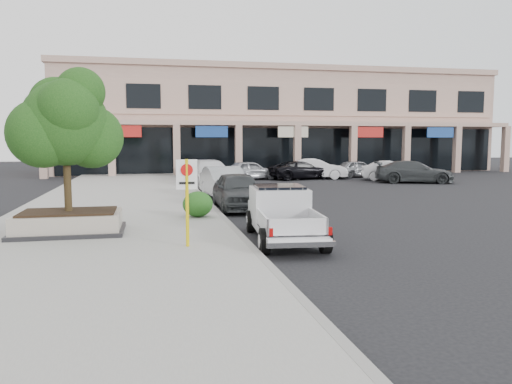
% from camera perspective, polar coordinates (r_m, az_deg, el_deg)
% --- Properties ---
extents(ground, '(120.00, 120.00, 0.00)m').
position_cam_1_polar(ground, '(14.17, 5.23, -6.04)').
color(ground, black).
rests_on(ground, ground).
extents(sidewalk, '(8.00, 52.00, 0.15)m').
position_cam_1_polar(sidewalk, '(19.49, -15.95, -2.72)').
color(sidewalk, gray).
rests_on(sidewalk, ground).
extents(curb, '(0.20, 52.00, 0.15)m').
position_cam_1_polar(curb, '(19.62, -4.35, -2.45)').
color(curb, gray).
rests_on(curb, ground).
extents(strip_mall, '(40.55, 12.43, 9.50)m').
position_cam_1_polar(strip_mall, '(48.73, 2.40, 8.11)').
color(strip_mall, tan).
rests_on(strip_mall, ground).
extents(planter, '(3.20, 2.20, 0.68)m').
position_cam_1_polar(planter, '(16.03, -20.58, -3.27)').
color(planter, black).
rests_on(planter, sidewalk).
extents(planter_tree, '(2.90, 2.55, 4.00)m').
position_cam_1_polar(planter_tree, '(15.98, -20.41, 7.28)').
color(planter_tree, black).
rests_on(planter_tree, planter).
extents(no_parking_sign, '(0.55, 0.09, 2.30)m').
position_cam_1_polar(no_parking_sign, '(13.13, -7.90, 0.18)').
color(no_parking_sign, yellow).
rests_on(no_parking_sign, sidewalk).
extents(hedge, '(1.10, 0.99, 0.93)m').
position_cam_1_polar(hedge, '(18.25, -6.67, -1.39)').
color(hedge, '#1F4D16').
rests_on(hedge, sidewalk).
extents(pickup_truck, '(2.28, 5.12, 1.56)m').
position_cam_1_polar(pickup_truck, '(14.51, 3.22, -2.60)').
color(pickup_truck, silver).
rests_on(pickup_truck, ground).
extents(curb_car_a, '(1.92, 4.67, 1.59)m').
position_cam_1_polar(curb_car_a, '(21.18, -2.04, 0.15)').
color(curb_car_a, '#2E3133').
rests_on(curb_car_a, ground).
extents(curb_car_b, '(2.09, 4.96, 1.59)m').
position_cam_1_polar(curb_car_b, '(25.13, -3.61, 1.07)').
color(curb_car_b, '#A6AAAE').
rests_on(curb_car_b, ground).
extents(curb_car_c, '(2.87, 5.92, 1.66)m').
position_cam_1_polar(curb_car_c, '(31.47, -5.26, 2.11)').
color(curb_car_c, white).
rests_on(curb_car_c, ground).
extents(curb_car_d, '(2.60, 5.59, 1.55)m').
position_cam_1_polar(curb_car_d, '(36.90, -6.65, 2.58)').
color(curb_car_d, black).
rests_on(curb_car_d, ground).
extents(lot_car_a, '(4.47, 2.71, 1.42)m').
position_cam_1_polar(lot_car_a, '(36.84, -0.70, 2.51)').
color(lot_car_a, '#A4A5AC').
rests_on(lot_car_a, ground).
extents(lot_car_b, '(4.89, 2.77, 1.52)m').
position_cam_1_polar(lot_car_b, '(37.95, 6.90, 2.65)').
color(lot_car_b, silver).
rests_on(lot_car_b, ground).
extents(lot_car_c, '(5.62, 3.67, 1.52)m').
position_cam_1_polar(lot_car_c, '(35.87, 17.61, 2.21)').
color(lot_car_c, '#333738').
rests_on(lot_car_c, ground).
extents(lot_car_d, '(5.32, 3.38, 1.37)m').
position_cam_1_polar(lot_car_d, '(37.44, 5.13, 2.50)').
color(lot_car_d, black).
rests_on(lot_car_d, ground).
extents(lot_car_e, '(4.15, 2.04, 1.36)m').
position_cam_1_polar(lot_car_e, '(40.10, 11.52, 2.63)').
color(lot_car_e, gray).
rests_on(lot_car_e, ground).
extents(lot_car_f, '(4.56, 2.93, 1.42)m').
position_cam_1_polar(lot_car_f, '(37.57, 15.26, 2.37)').
color(lot_car_f, silver).
rests_on(lot_car_f, ground).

